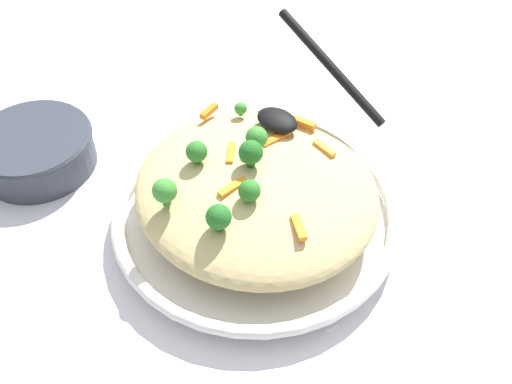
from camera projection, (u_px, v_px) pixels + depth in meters
name	position (u px, v px, depth m)	size (l,w,h in m)	color
ground_plane	(256.00, 224.00, 0.71)	(2.40, 2.40, 0.00)	silver
serving_bowl	(256.00, 213.00, 0.69)	(0.35, 0.35, 0.04)	white
pasta_mound	(256.00, 189.00, 0.66)	(0.30, 0.28, 0.07)	#D1BA7A
carrot_piece_0	(299.00, 228.00, 0.58)	(0.03, 0.01, 0.01)	orange
carrot_piece_1	(304.00, 123.00, 0.70)	(0.03, 0.01, 0.01)	orange
carrot_piece_2	(209.00, 111.00, 0.71)	(0.03, 0.01, 0.01)	orange
carrot_piece_3	(276.00, 139.00, 0.67)	(0.04, 0.01, 0.01)	orange
carrot_piece_4	(232.00, 152.00, 0.65)	(0.03, 0.01, 0.01)	orange
carrot_piece_5	(233.00, 187.00, 0.62)	(0.04, 0.01, 0.01)	orange
carrot_piece_6	(324.00, 148.00, 0.67)	(0.03, 0.01, 0.01)	orange
carrot_piece_7	(273.00, 127.00, 0.69)	(0.03, 0.01, 0.01)	orange
broccoli_floret_0	(252.00, 152.00, 0.63)	(0.03, 0.03, 0.04)	#205B1C
broccoli_floret_1	(197.00, 152.00, 0.64)	(0.03, 0.03, 0.03)	#296820
broccoli_floret_2	(257.00, 138.00, 0.65)	(0.03, 0.03, 0.03)	#377928
broccoli_floret_3	(219.00, 217.00, 0.57)	(0.03, 0.03, 0.03)	#205B1C
broccoli_floret_4	(241.00, 109.00, 0.71)	(0.02, 0.02, 0.02)	#377928
broccoli_floret_5	(249.00, 191.00, 0.59)	(0.02, 0.02, 0.03)	#296820
broccoli_floret_6	(165.00, 191.00, 0.59)	(0.03, 0.03, 0.03)	#377928
serving_spoon	(300.00, 98.00, 0.69)	(0.19, 0.13, 0.09)	black
companion_bowl	(35.00, 148.00, 0.76)	(0.16, 0.16, 0.05)	#333842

